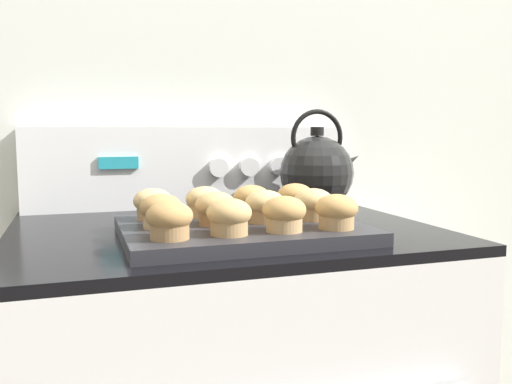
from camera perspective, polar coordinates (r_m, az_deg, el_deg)
name	(u,v)px	position (r m, az deg, el deg)	size (l,w,h in m)	color
wall_back	(186,91)	(1.33, -7.39, 10.47)	(8.00, 0.05, 2.40)	silver
control_panel	(192,167)	(1.28, -6.70, 2.64)	(0.75, 0.07, 0.19)	white
muffin_pan	(241,230)	(0.92, -1.55, -4.04)	(0.40, 0.31, 0.02)	#28282D
muffin_r0_c0	(170,220)	(0.79, -9.09, -2.94)	(0.07, 0.07, 0.06)	#A37A4C
muffin_r0_c1	(229,217)	(0.82, -2.85, -2.62)	(0.07, 0.07, 0.06)	tan
muffin_r0_c2	(284,214)	(0.84, 2.99, -2.31)	(0.07, 0.07, 0.06)	tan
muffin_r0_c3	(337,211)	(0.88, 8.47, -2.04)	(0.07, 0.07, 0.06)	tan
muffin_r1_c0	(161,211)	(0.88, -9.97, -1.99)	(0.07, 0.07, 0.06)	tan
muffin_r1_c1	(216,209)	(0.90, -4.26, -1.74)	(0.07, 0.07, 0.06)	olive
muffin_r1_c2	(265,206)	(0.93, 0.95, -1.52)	(0.07, 0.07, 0.06)	tan
muffin_r1_c3	(313,204)	(0.96, 6.06, -1.29)	(0.07, 0.07, 0.06)	tan
muffin_r2_c0	(153,204)	(0.97, -10.79, -1.27)	(0.07, 0.07, 0.06)	#A37A4C
muffin_r2_c1	(205,202)	(0.99, -5.43, -1.03)	(0.07, 0.07, 0.06)	tan
muffin_r2_c2	(252,200)	(1.01, -0.46, -0.85)	(0.07, 0.07, 0.06)	olive
muffin_r2_c3	(295,198)	(1.04, 4.15, -0.63)	(0.07, 0.07, 0.06)	tan
tea_kettle	(317,171)	(1.23, 6.46, 2.18)	(0.20, 0.17, 0.23)	black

